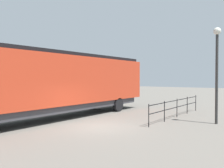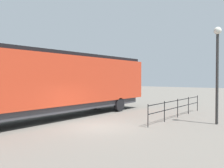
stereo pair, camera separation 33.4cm
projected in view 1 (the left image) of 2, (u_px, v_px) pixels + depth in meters
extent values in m
plane|color=#666059|center=(98.00, 127.00, 13.77)|extent=(120.00, 120.00, 0.00)
cube|color=red|center=(50.00, 80.00, 16.04)|extent=(2.98, 18.35, 3.20)
cube|color=black|center=(118.00, 85.00, 22.39)|extent=(2.87, 2.74, 2.24)
cube|color=black|center=(50.00, 54.00, 16.00)|extent=(2.69, 17.62, 0.24)
cube|color=#38383D|center=(51.00, 108.00, 16.09)|extent=(2.69, 16.88, 0.45)
cylinder|color=black|center=(93.00, 103.00, 21.64)|extent=(0.30, 1.10, 1.10)
cylinder|color=black|center=(118.00, 105.00, 20.07)|extent=(0.30, 1.10, 1.10)
cylinder|color=#2D2D2D|center=(217.00, 79.00, 14.58)|extent=(0.16, 0.16, 5.37)
sphere|color=silver|center=(217.00, 31.00, 14.51)|extent=(0.44, 0.44, 0.44)
cube|color=black|center=(177.00, 100.00, 17.06)|extent=(0.04, 8.47, 0.04)
cube|color=black|center=(177.00, 107.00, 17.07)|extent=(0.04, 8.47, 0.04)
cylinder|color=black|center=(149.00, 116.00, 13.63)|extent=(0.05, 0.05, 1.29)
cylinder|color=black|center=(164.00, 111.00, 15.35)|extent=(0.05, 0.05, 1.29)
cylinder|color=black|center=(177.00, 108.00, 17.07)|extent=(0.05, 0.05, 1.29)
cylinder|color=black|center=(187.00, 105.00, 18.79)|extent=(0.05, 0.05, 1.29)
cylinder|color=black|center=(196.00, 103.00, 20.51)|extent=(0.05, 0.05, 1.29)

